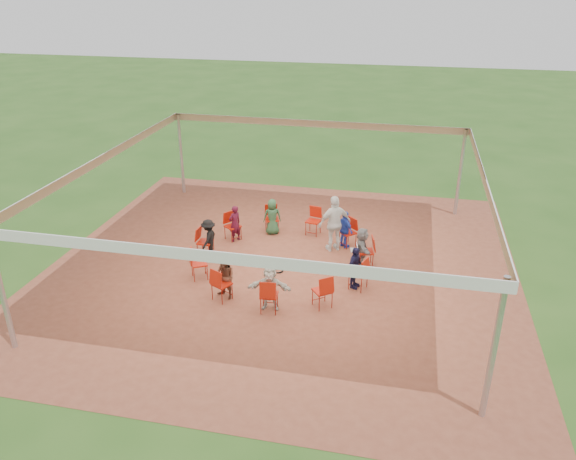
% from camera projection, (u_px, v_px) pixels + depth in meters
% --- Properties ---
extents(ground, '(80.00, 80.00, 0.00)m').
position_uv_depth(ground, '(283.00, 266.00, 16.01)').
color(ground, '#294E18').
rests_on(ground, ground).
extents(dirt_patch, '(13.00, 13.00, 0.00)m').
position_uv_depth(dirt_patch, '(283.00, 266.00, 16.01)').
color(dirt_patch, brown).
rests_on(dirt_patch, ground).
extents(tent, '(10.33, 10.33, 3.00)m').
position_uv_depth(tent, '(282.00, 188.00, 15.03)').
color(tent, '#B2B2B7').
rests_on(tent, ground).
extents(chair_0, '(0.52, 0.51, 0.90)m').
position_uv_depth(chair_0, '(366.00, 252.00, 15.85)').
color(chair_0, '#AE1808').
rests_on(chair_0, ground).
extents(chair_1, '(0.61, 0.61, 0.90)m').
position_uv_depth(chair_1, '(348.00, 233.00, 17.01)').
color(chair_1, '#AE1808').
rests_on(chair_1, ground).
extents(chair_2, '(0.50, 0.52, 0.90)m').
position_uv_depth(chair_2, '(313.00, 221.00, 17.79)').
color(chair_2, '#AE1808').
rests_on(chair_2, ground).
extents(chair_3, '(0.55, 0.56, 0.90)m').
position_uv_depth(chair_3, '(272.00, 219.00, 17.95)').
color(chair_3, '#AE1808').
rests_on(chair_3, ground).
extents(chair_4, '(0.60, 0.60, 0.90)m').
position_uv_depth(chair_4, '(233.00, 226.00, 17.43)').
color(chair_4, '#AE1808').
rests_on(chair_4, ground).
extents(chair_5, '(0.46, 0.45, 0.90)m').
position_uv_depth(chair_5, '(205.00, 242.00, 16.41)').
color(chair_5, '#AE1808').
rests_on(chair_5, ground).
extents(chair_6, '(0.59, 0.58, 0.90)m').
position_uv_depth(chair_6, '(199.00, 264.00, 15.20)').
color(chair_6, '#AE1808').
rests_on(chair_6, ground).
extents(chair_7, '(0.58, 0.59, 0.90)m').
position_uv_depth(chair_7, '(222.00, 284.00, 14.19)').
color(chair_7, '#AE1808').
rests_on(chair_7, ground).
extents(chair_8, '(0.46, 0.47, 0.90)m').
position_uv_depth(chair_8, '(269.00, 295.00, 13.70)').
color(chair_8, '#AE1808').
rests_on(chair_8, ground).
extents(chair_9, '(0.60, 0.60, 0.90)m').
position_uv_depth(chair_9, '(322.00, 291.00, 13.88)').
color(chair_9, '#AE1808').
rests_on(chair_9, ground).
extents(chair_10, '(0.56, 0.54, 0.90)m').
position_uv_depth(chair_10, '(358.00, 274.00, 14.69)').
color(chair_10, '#AE1808').
rests_on(chair_10, ground).
extents(person_seated_0, '(0.64, 1.14, 1.16)m').
position_uv_depth(person_seated_0, '(362.00, 247.00, 15.79)').
color(person_seated_0, slate).
rests_on(person_seated_0, ground).
extents(person_seated_1, '(0.73, 0.73, 1.16)m').
position_uv_depth(person_seated_1, '(345.00, 229.00, 16.89)').
color(person_seated_1, '#2944B9').
rests_on(person_seated_1, ground).
extents(person_seated_2, '(0.65, 0.50, 1.16)m').
position_uv_depth(person_seated_2, '(272.00, 217.00, 17.78)').
color(person_seated_2, '#29512F').
rests_on(person_seated_2, ground).
extents(person_seated_3, '(0.48, 0.51, 1.16)m').
position_uv_depth(person_seated_3, '(235.00, 224.00, 17.29)').
color(person_seated_3, '#420C1D').
rests_on(person_seated_3, ground).
extents(person_seated_4, '(0.42, 0.77, 1.16)m').
position_uv_depth(person_seated_4, '(209.00, 238.00, 16.32)').
color(person_seated_4, black).
rests_on(person_seated_4, ground).
extents(person_seated_5, '(0.65, 0.55, 1.16)m').
position_uv_depth(person_seated_5, '(225.00, 278.00, 14.21)').
color(person_seated_5, brown).
rests_on(person_seated_5, ground).
extents(person_seated_6, '(1.11, 0.49, 1.16)m').
position_uv_depth(person_seated_6, '(270.00, 288.00, 13.75)').
color(person_seated_6, beige).
rests_on(person_seated_6, ground).
extents(person_seated_7, '(0.56, 0.76, 1.16)m').
position_uv_depth(person_seated_7, '(355.00, 268.00, 14.69)').
color(person_seated_7, '#191838').
rests_on(person_seated_7, ground).
extents(standing_person, '(1.13, 0.97, 1.72)m').
position_uv_depth(standing_person, '(335.00, 224.00, 16.61)').
color(standing_person, silver).
rests_on(standing_person, ground).
extents(cable_coil, '(0.37, 0.37, 0.03)m').
position_uv_depth(cable_coil, '(278.00, 270.00, 15.73)').
color(cable_coil, black).
rests_on(cable_coil, ground).
extents(laptop, '(0.29, 0.34, 0.20)m').
position_uv_depth(laptop, '(356.00, 248.00, 15.81)').
color(laptop, '#B7B7BC').
rests_on(laptop, ground).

